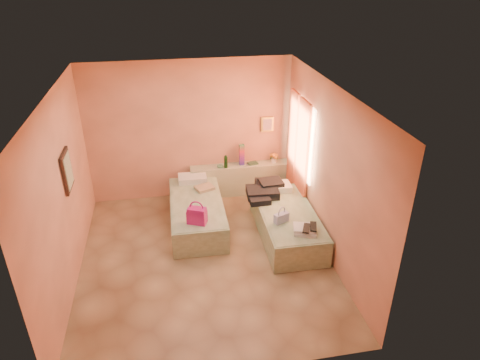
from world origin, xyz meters
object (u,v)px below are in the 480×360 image
object	(u,v)px
bed_left	(197,213)
water_bottle	(226,162)
headboard_ledge	(240,179)
bed_right	(287,224)
magenta_handbag	(197,215)
flower_vase	(274,157)
green_book	(253,163)
towel_stack	(305,230)
blue_handbag	(281,218)

from	to	relation	value
bed_left	water_bottle	bearing A→B (deg)	55.66
headboard_ledge	bed_left	bearing A→B (deg)	-133.76
bed_right	magenta_handbag	xyz separation A→B (m)	(-1.58, -0.07, 0.40)
bed_left	bed_right	world-z (taller)	same
flower_vase	water_bottle	bearing A→B (deg)	-176.16
water_bottle	bed_left	bearing A→B (deg)	-125.47
water_bottle	magenta_handbag	bearing A→B (deg)	-113.74
water_bottle	green_book	size ratio (longest dim) A/B	1.29
headboard_ledge	towel_stack	xyz separation A→B (m)	(0.62, -2.37, 0.23)
blue_handbag	headboard_ledge	bearing A→B (deg)	76.28
headboard_ledge	bed_right	world-z (taller)	headboard_ledge
bed_right	blue_handbag	xyz separation A→B (m)	(-0.20, -0.30, 0.33)
headboard_ledge	green_book	distance (m)	0.43
bed_left	magenta_handbag	bearing A→B (deg)	-92.82
magenta_handbag	towel_stack	distance (m)	1.78
flower_vase	headboard_ledge	bearing A→B (deg)	179.89
green_book	magenta_handbag	world-z (taller)	magenta_handbag
bed_left	towel_stack	xyz separation A→B (m)	(1.63, -1.32, 0.30)
headboard_ledge	magenta_handbag	bearing A→B (deg)	-120.80
blue_handbag	towel_stack	distance (m)	0.47
water_bottle	blue_handbag	xyz separation A→B (m)	(0.63, -1.93, -0.20)
headboard_ledge	flower_vase	xyz separation A→B (m)	(0.71, -0.00, 0.45)
headboard_ledge	magenta_handbag	xyz separation A→B (m)	(-1.06, -1.77, 0.32)
green_book	water_bottle	bearing A→B (deg)	174.63
bed_left	towel_stack	bearing A→B (deg)	-37.87
water_bottle	green_book	world-z (taller)	water_bottle
green_book	blue_handbag	world-z (taller)	green_book
towel_stack	flower_vase	bearing A→B (deg)	87.83
water_bottle	blue_handbag	bearing A→B (deg)	-71.83
towel_stack	magenta_handbag	bearing A→B (deg)	160.40
magenta_handbag	flower_vase	bearing A→B (deg)	68.54
flower_vase	magenta_handbag	distance (m)	2.50
headboard_ledge	towel_stack	world-z (taller)	headboard_ledge
bed_right	blue_handbag	world-z (taller)	blue_handbag
headboard_ledge	green_book	size ratio (longest dim) A/B	10.41
towel_stack	headboard_ledge	bearing A→B (deg)	104.71
green_book	flower_vase	world-z (taller)	flower_vase
magenta_handbag	towel_stack	bearing A→B (deg)	3.90
water_bottle	magenta_handbag	world-z (taller)	water_bottle
green_book	flower_vase	bearing A→B (deg)	-12.22
green_book	blue_handbag	bearing A→B (deg)	-100.39
bed_right	green_book	distance (m)	1.77
flower_vase	towel_stack	bearing A→B (deg)	-92.17
bed_left	flower_vase	bearing A→B (deg)	32.54
green_book	blue_handbag	distance (m)	2.00
bed_left	water_bottle	xyz separation A→B (m)	(0.70, 0.98, 0.53)
magenta_handbag	blue_handbag	bearing A→B (deg)	14.13
water_bottle	headboard_ledge	bearing A→B (deg)	12.77
bed_left	blue_handbag	bearing A→B (deg)	-34.34
bed_left	towel_stack	size ratio (longest dim) A/B	5.71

